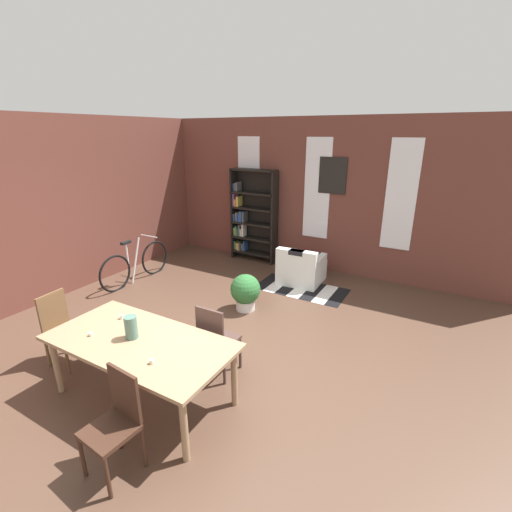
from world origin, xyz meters
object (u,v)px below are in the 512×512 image
bookshelf_tall (251,216)px  bicycle_second (136,264)px  dining_table (140,346)px  dining_chair_near_right (116,420)px  potted_plant_by_shelf (245,291)px  armchair_white (301,269)px  dining_chair_far_right (216,338)px  dining_chair_head_left (62,326)px  vase_on_table (131,327)px

bookshelf_tall → bicycle_second: bookshelf_tall is taller
dining_table → dining_chair_near_right: (0.47, -0.74, -0.16)m
dining_chair_near_right → bicycle_second: size_ratio=0.54×
dining_chair_near_right → potted_plant_by_shelf: (-0.59, 3.12, -0.17)m
dining_table → armchair_white: bearing=86.6°
dining_table → dining_chair_near_right: 0.89m
dining_chair_far_right → potted_plant_by_shelf: 1.76m
dining_chair_near_right → dining_chair_head_left: bearing=158.8°
dining_table → dining_chair_far_right: bearing=57.6°
dining_chair_head_left → bookshelf_tall: (0.08, 4.65, 0.51)m
bicycle_second → potted_plant_by_shelf: (2.53, 0.03, -0.02)m
dining_table → potted_plant_by_shelf: dining_table is taller
vase_on_table → bicycle_second: vase_on_table is taller
dining_chair_head_left → bookshelf_tall: bookshelf_tall is taller
dining_table → vase_on_table: 0.22m
dining_chair_near_right → potted_plant_by_shelf: bearing=100.8°
dining_chair_head_left → potted_plant_by_shelf: (1.28, 2.39, -0.17)m
bicycle_second → dining_chair_head_left: bearing=-62.2°
dining_chair_head_left → bicycle_second: size_ratio=0.54×
dining_chair_near_right → dining_chair_head_left: same height
dining_chair_near_right → bookshelf_tall: (-1.80, 5.38, 0.51)m
bookshelf_tall → armchair_white: bearing=-24.8°
vase_on_table → bookshelf_tall: (-1.22, 4.64, 0.15)m
potted_plant_by_shelf → dining_chair_near_right: bearing=-79.2°
dining_table → potted_plant_by_shelf: (-0.12, 2.39, -0.34)m
dining_chair_head_left → bookshelf_tall: 4.68m
dining_table → bookshelf_tall: bookshelf_tall is taller
bookshelf_tall → potted_plant_by_shelf: size_ratio=3.34×
dining_chair_head_left → bookshelf_tall: size_ratio=0.46×
bookshelf_tall → dining_chair_head_left: bearing=-91.0°
bookshelf_tall → dining_table: bearing=-74.1°
dining_chair_far_right → potted_plant_by_shelf: dining_chair_far_right is taller
vase_on_table → dining_chair_head_left: size_ratio=0.27×
dining_chair_near_right → dining_chair_far_right: size_ratio=1.00×
dining_chair_far_right → potted_plant_by_shelf: size_ratio=1.52×
dining_chair_far_right → potted_plant_by_shelf: bearing=109.6°
armchair_white → potted_plant_by_shelf: 1.58m
dining_chair_far_right → bookshelf_tall: size_ratio=0.46×
armchair_white → potted_plant_by_shelf: armchair_white is taller
armchair_white → bicycle_second: (-2.88, -1.57, 0.08)m
potted_plant_by_shelf → dining_chair_head_left: bearing=-118.2°
dining_chair_near_right → bicycle_second: bearing=135.3°
dining_chair_head_left → bicycle_second: dining_chair_head_left is taller
vase_on_table → dining_chair_far_right: vase_on_table is taller
dining_chair_near_right → dining_table: bearing=122.6°
dining_chair_head_left → bookshelf_tall: bearing=89.0°
vase_on_table → armchair_white: bearing=85.1°
armchair_white → potted_plant_by_shelf: size_ratio=1.34×
bicycle_second → bookshelf_tall: bearing=59.9°
dining_table → dining_chair_head_left: (-1.41, -0.01, -0.16)m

